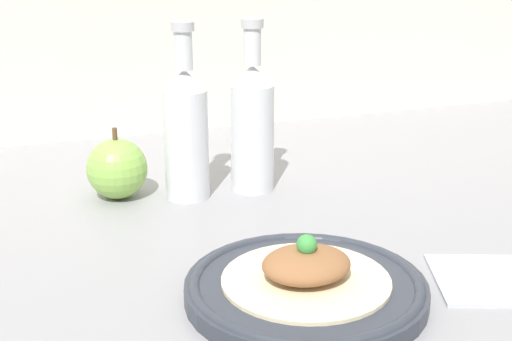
% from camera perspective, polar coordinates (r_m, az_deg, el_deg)
% --- Properties ---
extents(ground_plane, '(1.80, 1.10, 0.04)m').
position_cam_1_polar(ground_plane, '(0.88, 5.19, -6.28)').
color(ground_plane, gray).
extents(plate, '(0.24, 0.24, 0.02)m').
position_cam_1_polar(plate, '(0.72, 4.00, -9.34)').
color(plate, '#2D333D').
rests_on(plate, ground_plane).
extents(plated_food, '(0.17, 0.17, 0.05)m').
position_cam_1_polar(plated_food, '(0.71, 4.04, -7.89)').
color(plated_food, beige).
rests_on(plated_food, plate).
extents(cider_bottle_left, '(0.06, 0.06, 0.24)m').
position_cam_1_polar(cider_bottle_left, '(0.96, -5.63, 3.26)').
color(cider_bottle_left, silver).
rests_on(cider_bottle_left, ground_plane).
extents(cider_bottle_right, '(0.06, 0.06, 0.24)m').
position_cam_1_polar(cider_bottle_right, '(0.99, -0.29, 3.77)').
color(cider_bottle_right, silver).
rests_on(cider_bottle_right, ground_plane).
extents(apple, '(0.08, 0.08, 0.10)m').
position_cam_1_polar(apple, '(0.99, -11.06, 0.15)').
color(apple, '#84B74C').
rests_on(apple, ground_plane).
extents(napkin, '(0.17, 0.16, 0.01)m').
position_cam_1_polar(napkin, '(0.80, 19.10, -8.14)').
color(napkin, '#B7BCC6').
rests_on(napkin, ground_plane).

